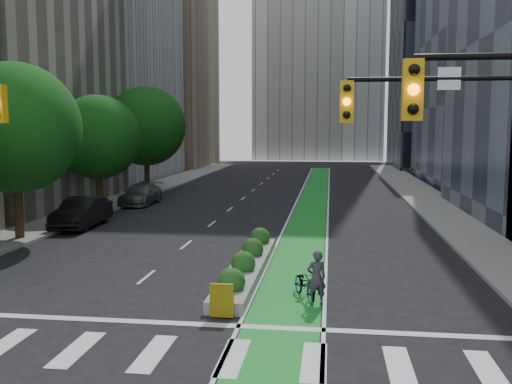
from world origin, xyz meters
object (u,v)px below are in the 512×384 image
(parked_car_left_far, at_px, (141,194))
(parked_car_left_mid, at_px, (82,213))
(median_planter, at_px, (247,264))
(bicycle, at_px, (305,284))
(cyclist, at_px, (316,278))

(parked_car_left_far, bearing_deg, parked_car_left_mid, -90.14)
(median_planter, relative_size, parked_car_left_mid, 2.00)
(parked_car_left_far, bearing_deg, median_planter, -59.76)
(median_planter, bearing_deg, bicycle, -51.13)
(median_planter, height_order, cyclist, cyclist)
(median_planter, distance_m, bicycle, 3.73)
(bicycle, height_order, cyclist, cyclist)
(bicycle, bearing_deg, cyclist, -82.24)
(cyclist, height_order, parked_car_left_far, cyclist)
(bicycle, relative_size, parked_car_left_mid, 0.36)
(parked_car_left_mid, distance_m, parked_car_left_far, 9.74)
(cyclist, bearing_deg, parked_car_left_mid, -62.74)
(bicycle, xyz_separation_m, parked_car_left_mid, (-13.04, 11.75, 0.36))
(parked_car_left_mid, bearing_deg, median_planter, -41.08)
(median_planter, distance_m, parked_car_left_far, 21.39)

